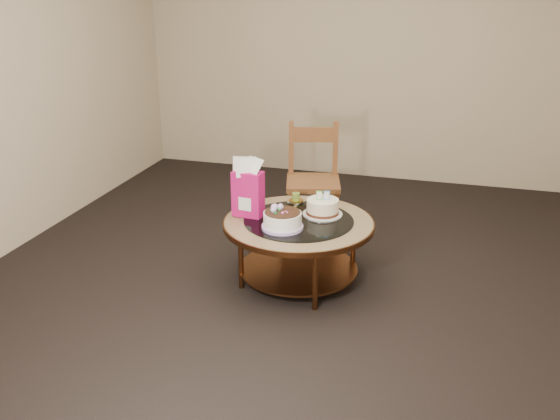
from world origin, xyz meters
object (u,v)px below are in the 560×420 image
(coffee_table, at_px, (299,231))
(cream_cake, at_px, (323,207))
(gift_bag, at_px, (248,188))
(dining_chair, at_px, (313,180))
(decorated_cake, at_px, (282,221))

(coffee_table, relative_size, cream_cake, 3.73)
(coffee_table, xyz_separation_m, gift_bag, (-0.35, -0.01, 0.28))
(gift_bag, height_order, dining_chair, dining_chair)
(decorated_cake, height_order, gift_bag, gift_bag)
(coffee_table, distance_m, cream_cake, 0.23)
(coffee_table, xyz_separation_m, decorated_cake, (-0.07, -0.17, 0.13))
(coffee_table, distance_m, dining_chair, 0.87)
(coffee_table, distance_m, decorated_cake, 0.22)
(decorated_cake, bearing_deg, coffee_table, 67.93)
(cream_cake, relative_size, dining_chair, 0.30)
(decorated_cake, bearing_deg, dining_chair, 91.99)
(decorated_cake, height_order, cream_cake, cream_cake)
(decorated_cake, xyz_separation_m, gift_bag, (-0.28, 0.15, 0.15))
(decorated_cake, relative_size, dining_chair, 0.30)
(coffee_table, height_order, decorated_cake, decorated_cake)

